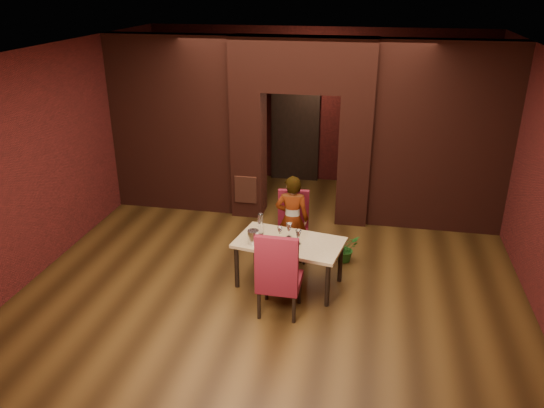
{
  "coord_description": "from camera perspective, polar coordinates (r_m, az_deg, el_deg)",
  "views": [
    {
      "loc": [
        1.25,
        -6.93,
        4.06
      ],
      "look_at": [
        -0.13,
        0.0,
        1.05
      ],
      "focal_mm": 35.0,
      "sensor_mm": 36.0,
      "label": 1
    }
  ],
  "objects": [
    {
      "name": "floor",
      "position": [
        8.13,
        0.88,
        -6.89
      ],
      "size": [
        8.0,
        8.0,
        0.0
      ],
      "primitive_type": "plane",
      "color": "#482E12",
      "rests_on": "ground"
    },
    {
      "name": "wall_left",
      "position": [
        8.76,
        -22.3,
        5.0
      ],
      "size": [
        0.04,
        8.0,
        3.2
      ],
      "primitive_type": "cube",
      "color": "maroon",
      "rests_on": "ground"
    },
    {
      "name": "wall_front",
      "position": [
        4.03,
        -9.67,
        -15.01
      ],
      "size": [
        7.0,
        0.04,
        3.2
      ],
      "primitive_type": "cube",
      "color": "maroon",
      "rests_on": "ground"
    },
    {
      "name": "wine_bucket",
      "position": [
        7.31,
        -2.03,
        -3.55
      ],
      "size": [
        0.16,
        0.16,
        0.19
      ],
      "primitive_type": "cylinder",
      "color": "silver",
      "rests_on": "dining_table"
    },
    {
      "name": "vent_panel",
      "position": [
        9.58,
        -2.85,
        1.54
      ],
      "size": [
        0.4,
        0.03,
        0.5
      ],
      "primitive_type": "cube",
      "color": "#A04A2E",
      "rests_on": "ground"
    },
    {
      "name": "chair_near",
      "position": [
        6.86,
        0.85,
        -7.25
      ],
      "size": [
        0.55,
        0.55,
        1.19
      ],
      "primitive_type": "cube",
      "rotation": [
        0.0,
        0.0,
        3.13
      ],
      "color": "maroon",
      "rests_on": "ground"
    },
    {
      "name": "pillar_left",
      "position": [
        9.65,
        -2.5,
        5.49
      ],
      "size": [
        0.55,
        0.55,
        2.3
      ],
      "primitive_type": "cube",
      "color": "maroon",
      "rests_on": "ground"
    },
    {
      "name": "water_bottle",
      "position": [
        7.54,
        -1.24,
        -2.11
      ],
      "size": [
        0.08,
        0.08,
        0.33
      ],
      "primitive_type": "cylinder",
      "color": "white",
      "rests_on": "dining_table"
    },
    {
      "name": "pillar_right",
      "position": [
        9.4,
        8.87,
        4.75
      ],
      "size": [
        0.55,
        0.55,
        2.3
      ],
      "primitive_type": "cube",
      "color": "maroon",
      "rests_on": "ground"
    },
    {
      "name": "person_seated",
      "position": [
        8.03,
        2.17,
        -1.67
      ],
      "size": [
        0.53,
        0.37,
        1.4
      ],
      "primitive_type": "imported",
      "rotation": [
        0.0,
        0.0,
        3.2
      ],
      "color": "white",
      "rests_on": "ground"
    },
    {
      "name": "dining_table",
      "position": [
        7.57,
        1.85,
        -6.34
      ],
      "size": [
        1.59,
        1.07,
        0.69
      ],
      "primitive_type": "cube",
      "rotation": [
        0.0,
        0.0,
        -0.17
      ],
      "color": "tan",
      "rests_on": "ground"
    },
    {
      "name": "rear_door",
      "position": [
        11.4,
        2.52,
        7.74
      ],
      "size": [
        0.9,
        0.08,
        2.1
      ],
      "primitive_type": "cube",
      "color": "black",
      "rests_on": "ground"
    },
    {
      "name": "wall_back",
      "position": [
        11.28,
        4.66,
        10.39
      ],
      "size": [
        7.0,
        0.04,
        3.2
      ],
      "primitive_type": "cube",
      "color": "maroon",
      "rests_on": "ground"
    },
    {
      "name": "rear_door_frame",
      "position": [
        11.36,
        2.49,
        7.69
      ],
      "size": [
        1.02,
        0.04,
        2.22
      ],
      "primitive_type": "cube",
      "color": "black",
      "rests_on": "ground"
    },
    {
      "name": "wing_wall_left",
      "position": [
        9.94,
        -10.57,
        8.36
      ],
      "size": [
        2.28,
        0.35,
        3.2
      ],
      "primitive_type": "cube",
      "color": "maroon",
      "rests_on": "ground"
    },
    {
      "name": "lintel",
      "position": [
        9.11,
        3.34,
        14.77
      ],
      "size": [
        2.45,
        0.55,
        0.9
      ],
      "primitive_type": "cube",
      "color": "maroon",
      "rests_on": "ground"
    },
    {
      "name": "wine_glass_a",
      "position": [
        7.42,
        0.85,
        -3.14
      ],
      "size": [
        0.08,
        0.08,
        0.19
      ],
      "primitive_type": null,
      "color": "white",
      "rests_on": "dining_table"
    },
    {
      "name": "ceiling",
      "position": [
        7.1,
        1.04,
        16.1
      ],
      "size": [
        7.0,
        8.0,
        0.04
      ],
      "primitive_type": "cube",
      "color": "silver",
      "rests_on": "ground"
    },
    {
      "name": "wing_wall_right",
      "position": [
        9.33,
        17.78,
        6.68
      ],
      "size": [
        2.28,
        0.35,
        3.2
      ],
      "primitive_type": "cube",
      "color": "maroon",
      "rests_on": "ground"
    },
    {
      "name": "wine_glass_c",
      "position": [
        7.29,
        2.85,
        -3.57
      ],
      "size": [
        0.09,
        0.09,
        0.21
      ],
      "primitive_type": null,
      "color": "white",
      "rests_on": "dining_table"
    },
    {
      "name": "wine_glass_b",
      "position": [
        7.48,
        1.84,
        -2.84
      ],
      "size": [
        0.09,
        0.09,
        0.21
      ],
      "primitive_type": null,
      "color": "white",
      "rests_on": "dining_table"
    },
    {
      "name": "chair_far",
      "position": [
        8.2,
        2.2,
        -2.47
      ],
      "size": [
        0.52,
        0.52,
        1.06
      ],
      "primitive_type": "cube",
      "rotation": [
        0.0,
        0.0,
        0.08
      ],
      "color": "maroon",
      "rests_on": "ground"
    },
    {
      "name": "potted_plant",
      "position": [
        8.31,
        7.87,
        -4.7
      ],
      "size": [
        0.53,
        0.52,
        0.44
      ],
      "primitive_type": "imported",
      "rotation": [
        0.0,
        0.0,
        0.69
      ],
      "color": "#215E1B",
      "rests_on": "ground"
    },
    {
      "name": "tasting_sheet",
      "position": [
        7.33,
        0.62,
        -4.31
      ],
      "size": [
        0.31,
        0.23,
        0.0
      ],
      "primitive_type": "cube",
      "rotation": [
        0.0,
        0.0,
        0.04
      ],
      "color": "silver",
      "rests_on": "dining_table"
    }
  ]
}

